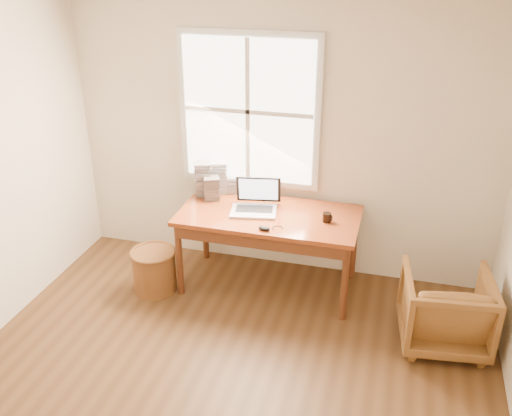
{
  "coord_description": "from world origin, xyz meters",
  "views": [
    {
      "loc": [
        1.08,
        -2.61,
        2.97
      ],
      "look_at": [
        -0.08,
        1.65,
        0.86
      ],
      "focal_mm": 40.0,
      "sensor_mm": 36.0,
      "label": 1
    }
  ],
  "objects_px": {
    "armchair": "(445,309)",
    "laptop": "(253,196)",
    "wicker_stool": "(154,271)",
    "cd_stack_a": "(219,177)",
    "coffee_mug": "(327,217)",
    "desk": "(269,216)"
  },
  "relations": [
    {
      "from": "armchair",
      "to": "laptop",
      "type": "bearing_deg",
      "value": -20.89
    },
    {
      "from": "wicker_stool",
      "to": "cd_stack_a",
      "type": "bearing_deg",
      "value": 58.37
    },
    {
      "from": "armchair",
      "to": "coffee_mug",
      "type": "height_order",
      "value": "coffee_mug"
    },
    {
      "from": "laptop",
      "to": "coffee_mug",
      "type": "relative_size",
      "value": 5.58
    },
    {
      "from": "desk",
      "to": "cd_stack_a",
      "type": "xyz_separation_m",
      "value": [
        -0.58,
        0.34,
        0.17
      ]
    },
    {
      "from": "laptop",
      "to": "wicker_stool",
      "type": "bearing_deg",
      "value": -169.78
    },
    {
      "from": "armchair",
      "to": "laptop",
      "type": "distance_m",
      "value": 1.84
    },
    {
      "from": "desk",
      "to": "armchair",
      "type": "bearing_deg",
      "value": -15.7
    },
    {
      "from": "coffee_mug",
      "to": "desk",
      "type": "bearing_deg",
      "value": 176.01
    },
    {
      "from": "laptop",
      "to": "coffee_mug",
      "type": "bearing_deg",
      "value": -11.06
    },
    {
      "from": "armchair",
      "to": "laptop",
      "type": "xyz_separation_m",
      "value": [
        -1.69,
        0.42,
        0.6
      ]
    },
    {
      "from": "wicker_stool",
      "to": "cd_stack_a",
      "type": "distance_m",
      "value": 1.06
    },
    {
      "from": "coffee_mug",
      "to": "armchair",
      "type": "bearing_deg",
      "value": -23.23
    },
    {
      "from": "laptop",
      "to": "cd_stack_a",
      "type": "distance_m",
      "value": 0.56
    },
    {
      "from": "coffee_mug",
      "to": "cd_stack_a",
      "type": "relative_size",
      "value": 0.27
    },
    {
      "from": "cd_stack_a",
      "to": "wicker_stool",
      "type": "bearing_deg",
      "value": -121.63
    },
    {
      "from": "desk",
      "to": "cd_stack_a",
      "type": "height_order",
      "value": "cd_stack_a"
    },
    {
      "from": "armchair",
      "to": "wicker_stool",
      "type": "distance_m",
      "value": 2.55
    },
    {
      "from": "wicker_stool",
      "to": "laptop",
      "type": "bearing_deg",
      "value": 20.71
    },
    {
      "from": "wicker_stool",
      "to": "armchair",
      "type": "bearing_deg",
      "value": -2.14
    },
    {
      "from": "desk",
      "to": "laptop",
      "type": "bearing_deg",
      "value": -173.14
    },
    {
      "from": "laptop",
      "to": "desk",
      "type": "bearing_deg",
      "value": -3.64
    }
  ]
}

